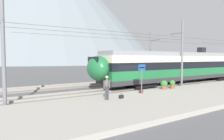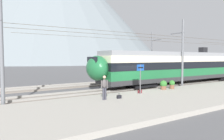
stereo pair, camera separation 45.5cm
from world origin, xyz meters
name	(u,v)px [view 1 (the left image)]	position (x,y,z in m)	size (l,w,h in m)	color
ground_plane	(126,92)	(0.00, 0.00, 0.00)	(400.00, 400.00, 0.00)	#565659
platform_slab	(164,99)	(0.00, -4.63, 0.14)	(120.00, 7.13, 0.29)	#A39E93
track_near	(120,90)	(0.00, 0.96, 0.07)	(120.00, 3.00, 0.28)	slate
track_far	(94,84)	(0.00, 6.35, 0.07)	(120.00, 3.00, 0.28)	slate
train_near_platform	(181,66)	(8.88, 0.96, 2.22)	(24.19, 3.00, 4.27)	#2D2D30
train_far_track	(222,63)	(27.72, 6.35, 2.23)	(29.17, 2.90, 4.27)	#2D2D30
catenary_mast_west	(3,48)	(-10.03, -0.48, 3.80)	(39.22, 1.85, 7.27)	slate
catenary_mast_mid	(181,52)	(7.08, -0.48, 3.84)	(39.22, 1.85, 7.30)	slate
catenary_mast_far_side	(151,54)	(10.73, 8.05, 3.80)	(39.22, 2.14, 7.20)	slate
platform_sign	(142,72)	(-0.36, -2.57, 2.03)	(0.70, 0.08, 2.38)	#59595B
passenger_walking	(107,86)	(-3.98, -3.10, 1.23)	(0.53, 0.22, 1.69)	#383842
handbag_beside_passenger	(121,97)	(-2.85, -3.22, 0.41)	(0.32, 0.18, 0.37)	black
handbag_near_sign	(141,91)	(-0.15, -2.25, 0.42)	(0.32, 0.18, 0.37)	maroon
potted_plant_platform_edge	(172,84)	(3.90, -2.05, 0.75)	(0.53, 0.53, 0.81)	brown
potted_plant_by_shelter	(164,84)	(2.92, -1.92, 0.74)	(0.64, 0.64, 0.84)	brown
mountain_central_peak	(50,3)	(32.82, 140.08, 44.54)	(159.39, 159.39, 89.08)	slate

